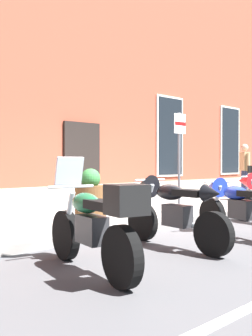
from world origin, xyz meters
The scene contains 9 objects.
ground_plane centered at (0.00, 0.00, 0.00)m, with size 140.00×140.00×0.00m, color #424244.
sidewalk centered at (0.00, 1.57, 0.07)m, with size 26.52×3.15×0.15m, color gray.
brick_pub_facade centered at (0.00, 5.87, 4.48)m, with size 20.52×5.54×8.98m.
motorcycle_green_touring centered at (-3.20, -1.48, 0.56)m, with size 0.75×2.03×1.34m.
motorcycle_black_sport centered at (-1.46, -1.11, 0.58)m, with size 0.62×2.05×1.07m.
motorcycle_blue_sport centered at (-0.04, -1.36, 0.55)m, with size 0.78×1.98×1.00m.
pedestrian_tan_coat centered at (5.62, 1.79, 1.13)m, with size 0.43×0.59×1.74m.
parking_sign centered at (0.92, 0.68, 1.61)m, with size 0.36×0.07×2.25m.
barrel_planter centered at (-1.16, 1.26, 0.57)m, with size 0.65×0.65×1.00m.
Camera 1 is at (-5.92, -4.94, 1.26)m, focal length 41.66 mm.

